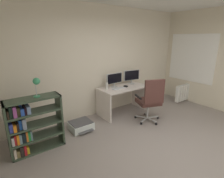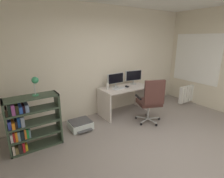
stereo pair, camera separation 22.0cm
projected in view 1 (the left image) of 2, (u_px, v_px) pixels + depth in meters
The scene contains 15 objects.
ground_plane at pixel (170, 153), 3.19m from camera, with size 5.48×4.50×0.02m, color gray.
wall_back at pixel (100, 62), 4.57m from camera, with size 5.48×0.10×2.77m, color beige.
window_pane at pixel (191, 58), 5.41m from camera, with size 0.01×1.36×1.35m, color white.
window_frame at pixel (191, 58), 5.41m from camera, with size 0.02×1.44×1.43m, color white.
desk at pixel (123, 94), 4.73m from camera, with size 1.32×0.67×0.74m.
monitor_main at pixel (114, 79), 4.58m from camera, with size 0.49×0.18×0.37m.
monitor_secondary at pixel (132, 76), 4.93m from camera, with size 0.50×0.18×0.39m.
keyboard at pixel (118, 88), 4.49m from camera, with size 0.34×0.13×0.02m, color silver.
computer_mouse at pixel (126, 86), 4.66m from camera, with size 0.06×0.10×0.03m, color black.
desktop_speaker at pixel (107, 86), 4.43m from camera, with size 0.07×0.07×0.17m, color silver.
office_chair at pixel (150, 99), 4.15m from camera, with size 0.67×0.68×1.10m.
bookshelf at pixel (29, 126), 3.08m from camera, with size 0.92×0.32×1.01m.
desk_lamp at pixel (36, 83), 2.99m from camera, with size 0.14×0.12×0.34m.
printer at pixel (81, 125), 3.97m from camera, with size 0.49×0.51×0.19m.
radiator at pixel (186, 92), 5.66m from camera, with size 0.96×0.10×0.51m.
Camera 1 is at (-2.48, -1.57, 2.00)m, focal length 28.22 mm.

